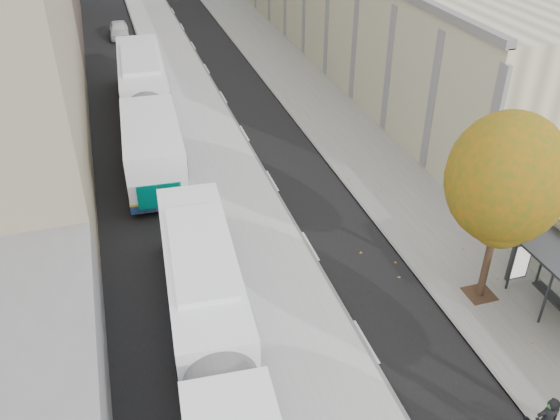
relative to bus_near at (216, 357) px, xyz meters
name	(u,v)px	position (x,y,z in m)	size (l,w,h in m)	color
bus_platform	(193,105)	(3.25, 23.64, -1.48)	(4.25, 150.00, 0.15)	#B9B9B9
sidewalk	(308,93)	(11.25, 23.64, -1.51)	(4.75, 150.00, 0.08)	slate
tree_c	(507,179)	(10.72, 1.64, 3.70)	(4.20, 4.20, 7.28)	black
bus_near	(216,357)	(0.00, 0.00, 0.00)	(3.59, 17.19, 2.84)	white
bus_far	(146,106)	(0.02, 20.32, 0.19)	(3.70, 19.23, 3.19)	white
distant_car	(119,30)	(-0.28, 40.87, -0.88)	(1.59, 3.95, 1.34)	silver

